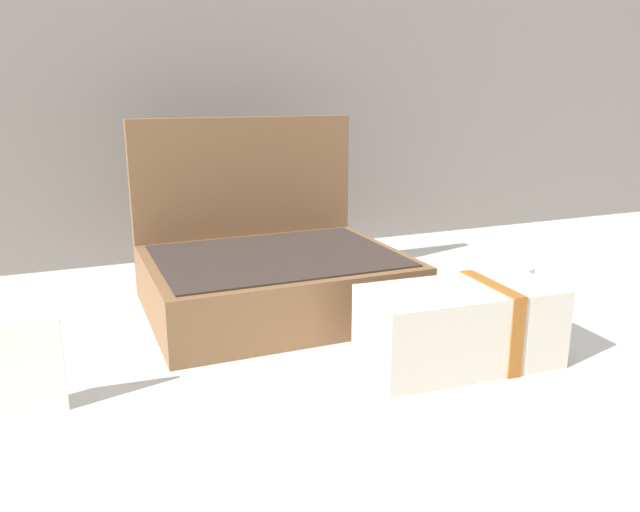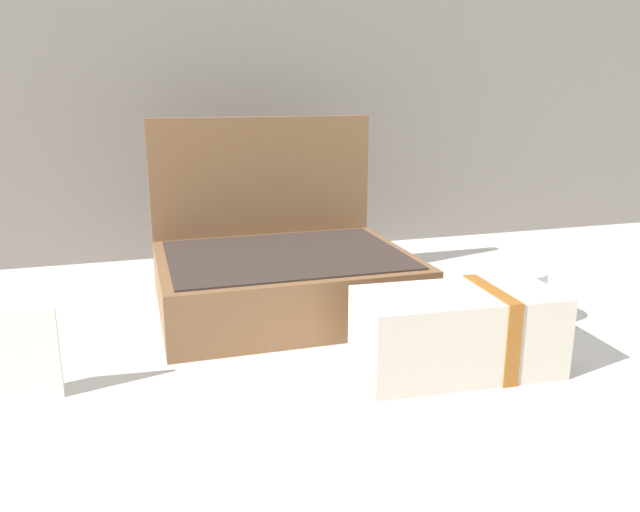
{
  "view_description": "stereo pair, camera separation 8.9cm",
  "coord_description": "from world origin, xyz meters",
  "px_view_note": "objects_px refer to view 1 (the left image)",
  "views": [
    {
      "loc": [
        -0.34,
        -0.81,
        0.37
      ],
      "look_at": [
        -0.01,
        -0.02,
        0.14
      ],
      "focal_mm": 35.07,
      "sensor_mm": 36.0,
      "label": 1
    },
    {
      "loc": [
        -0.26,
        -0.84,
        0.37
      ],
      "look_at": [
        -0.01,
        -0.02,
        0.14
      ],
      "focal_mm": 35.07,
      "sensor_mm": 36.0,
      "label": 2
    }
  ],
  "objects_px": {
    "open_suitcase": "(270,267)",
    "coffee_mug": "(505,292)",
    "info_card_left": "(14,371)",
    "cream_toiletry_bag": "(462,326)"
  },
  "relations": [
    {
      "from": "open_suitcase",
      "to": "coffee_mug",
      "type": "distance_m",
      "value": 0.39
    },
    {
      "from": "coffee_mug",
      "to": "cream_toiletry_bag",
      "type": "bearing_deg",
      "value": -145.06
    },
    {
      "from": "coffee_mug",
      "to": "info_card_left",
      "type": "bearing_deg",
      "value": -176.6
    },
    {
      "from": "cream_toiletry_bag",
      "to": "info_card_left",
      "type": "height_order",
      "value": "info_card_left"
    },
    {
      "from": "cream_toiletry_bag",
      "to": "coffee_mug",
      "type": "distance_m",
      "value": 0.21
    },
    {
      "from": "cream_toiletry_bag",
      "to": "coffee_mug",
      "type": "relative_size",
      "value": 2.32
    },
    {
      "from": "info_card_left",
      "to": "coffee_mug",
      "type": "bearing_deg",
      "value": 7.92
    },
    {
      "from": "coffee_mug",
      "to": "info_card_left",
      "type": "distance_m",
      "value": 0.73
    },
    {
      "from": "open_suitcase",
      "to": "info_card_left",
      "type": "height_order",
      "value": "open_suitcase"
    },
    {
      "from": "cream_toiletry_bag",
      "to": "info_card_left",
      "type": "distance_m",
      "value": 0.56
    }
  ]
}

